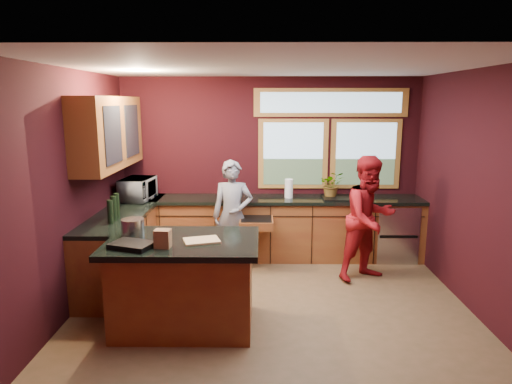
{
  "coord_description": "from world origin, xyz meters",
  "views": [
    {
      "loc": [
        -0.14,
        -4.93,
        2.35
      ],
      "look_at": [
        -0.2,
        0.4,
        1.28
      ],
      "focal_mm": 32.0,
      "sensor_mm": 36.0,
      "label": 1
    }
  ],
  "objects_px": {
    "person_grey": "(233,216)",
    "person_red": "(370,218)",
    "cutting_board": "(202,240)",
    "stock_pot": "(133,227)",
    "island": "(184,283)"
  },
  "relations": [
    {
      "from": "person_grey",
      "to": "person_red",
      "type": "bearing_deg",
      "value": -11.13
    },
    {
      "from": "person_red",
      "to": "cutting_board",
      "type": "xyz_separation_m",
      "value": [
        -2.03,
        -1.39,
        0.13
      ]
    },
    {
      "from": "person_red",
      "to": "stock_pot",
      "type": "distance_m",
      "value": 3.03
    },
    {
      "from": "cutting_board",
      "to": "person_grey",
      "type": "bearing_deg",
      "value": 83.22
    },
    {
      "from": "island",
      "to": "person_grey",
      "type": "distance_m",
      "value": 1.76
    },
    {
      "from": "person_grey",
      "to": "cutting_board",
      "type": "xyz_separation_m",
      "value": [
        -0.21,
        -1.73,
        0.18
      ]
    },
    {
      "from": "cutting_board",
      "to": "stock_pot",
      "type": "xyz_separation_m",
      "value": [
        -0.75,
        0.2,
        0.08
      ]
    },
    {
      "from": "stock_pot",
      "to": "cutting_board",
      "type": "bearing_deg",
      "value": -14.93
    },
    {
      "from": "island",
      "to": "person_red",
      "type": "height_order",
      "value": "person_red"
    },
    {
      "from": "stock_pot",
      "to": "person_grey",
      "type": "bearing_deg",
      "value": 58.05
    },
    {
      "from": "island",
      "to": "stock_pot",
      "type": "distance_m",
      "value": 0.8
    },
    {
      "from": "island",
      "to": "person_grey",
      "type": "relative_size",
      "value": 1.0
    },
    {
      "from": "person_red",
      "to": "cutting_board",
      "type": "bearing_deg",
      "value": -174.13
    },
    {
      "from": "stock_pot",
      "to": "island",
      "type": "bearing_deg",
      "value": -15.26
    },
    {
      "from": "person_grey",
      "to": "cutting_board",
      "type": "height_order",
      "value": "person_grey"
    }
  ]
}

